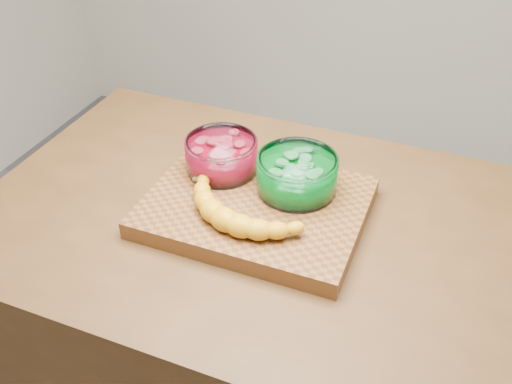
% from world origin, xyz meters
% --- Properties ---
extents(counter, '(1.20, 0.80, 0.90)m').
position_xyz_m(counter, '(0.00, 0.00, 0.45)').
color(counter, '#503118').
rests_on(counter, ground).
extents(cutting_board, '(0.45, 0.35, 0.04)m').
position_xyz_m(cutting_board, '(0.00, 0.00, 0.92)').
color(cutting_board, brown).
rests_on(cutting_board, counter).
extents(bowl_red, '(0.16, 0.16, 0.07)m').
position_xyz_m(bowl_red, '(-0.11, 0.08, 0.98)').
color(bowl_red, white).
rests_on(bowl_red, cutting_board).
extents(bowl_green, '(0.17, 0.17, 0.08)m').
position_xyz_m(bowl_green, '(0.07, 0.07, 0.98)').
color(bowl_green, white).
rests_on(bowl_green, cutting_board).
extents(banana, '(0.30, 0.18, 0.04)m').
position_xyz_m(banana, '(-0.00, -0.06, 0.96)').
color(banana, orange).
rests_on(banana, cutting_board).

